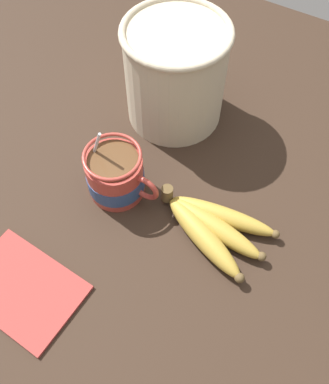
# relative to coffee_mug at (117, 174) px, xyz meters

# --- Properties ---
(table) EXTENTS (1.28, 1.28, 0.04)m
(table) POSITION_rel_coffee_mug_xyz_m (0.05, -0.00, -0.06)
(table) COLOR #332319
(table) RESTS_ON ground
(coffee_mug) EXTENTS (0.15, 0.10, 0.14)m
(coffee_mug) POSITION_rel_coffee_mug_xyz_m (0.00, 0.00, 0.00)
(coffee_mug) COLOR #B23D33
(coffee_mug) RESTS_ON table
(banana_bunch) EXTENTS (0.20, 0.13, 0.04)m
(banana_bunch) POSITION_rel_coffee_mug_xyz_m (0.18, 0.00, -0.03)
(banana_bunch) COLOR brown
(banana_bunch) RESTS_ON table
(woven_basket) EXTENTS (0.19, 0.19, 0.19)m
(woven_basket) POSITION_rel_coffee_mug_xyz_m (-0.00, 0.21, 0.06)
(woven_basket) COLOR beige
(woven_basket) RESTS_ON table
(napkin) EXTENTS (0.19, 0.13, 0.01)m
(napkin) POSITION_rel_coffee_mug_xyz_m (-0.03, -0.23, -0.04)
(napkin) COLOR #A33833
(napkin) RESTS_ON table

